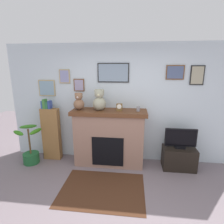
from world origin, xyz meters
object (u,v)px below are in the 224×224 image
(candle_jar, at_px, (138,109))
(potted_plant, at_px, (30,151))
(mantel_clock, at_px, (119,107))
(tv_stand, at_px, (179,158))
(teddy_bear_cream, at_px, (79,102))
(fireplace, at_px, (109,137))
(teddy_bear_tan, at_px, (99,101))
(bookshelf, at_px, (51,132))
(television, at_px, (181,139))

(candle_jar, bearing_deg, potted_plant, -175.16)
(potted_plant, height_order, candle_jar, candle_jar)
(mantel_clock, bearing_deg, potted_plant, -174.25)
(tv_stand, height_order, teddy_bear_cream, teddy_bear_cream)
(fireplace, height_order, candle_jar, candle_jar)
(teddy_bear_tan, bearing_deg, bookshelf, 176.35)
(bookshelf, xyz_separation_m, candle_jar, (1.96, -0.07, 0.63))
(bookshelf, height_order, television, bookshelf)
(television, bearing_deg, tv_stand, 90.00)
(bookshelf, xyz_separation_m, mantel_clock, (1.57, -0.07, 0.65))
(teddy_bear_cream, bearing_deg, fireplace, 1.62)
(candle_jar, bearing_deg, fireplace, 178.32)
(tv_stand, height_order, television, television)
(fireplace, distance_m, teddy_bear_cream, 1.00)
(fireplace, height_order, teddy_bear_tan, teddy_bear_tan)
(potted_plant, relative_size, tv_stand, 1.28)
(mantel_clock, bearing_deg, television, -1.21)
(potted_plant, bearing_deg, candle_jar, 4.84)
(teddy_bear_cream, bearing_deg, bookshelf, 174.11)
(bookshelf, bearing_deg, candle_jar, -2.13)
(potted_plant, bearing_deg, television, 3.01)
(potted_plant, distance_m, tv_stand, 3.24)
(bookshelf, height_order, teddy_bear_tan, teddy_bear_tan)
(television, bearing_deg, mantel_clock, 178.79)
(mantel_clock, bearing_deg, bookshelf, 177.28)
(mantel_clock, bearing_deg, teddy_bear_tan, 179.86)
(bookshelf, bearing_deg, potted_plant, -145.01)
(bookshelf, xyz_separation_m, potted_plant, (-0.39, -0.27, -0.36))
(tv_stand, height_order, teddy_bear_tan, teddy_bear_tan)
(tv_stand, relative_size, television, 1.04)
(teddy_bear_cream, height_order, teddy_bear_tan, teddy_bear_tan)
(tv_stand, height_order, candle_jar, candle_jar)
(mantel_clock, height_order, teddy_bear_cream, teddy_bear_cream)
(potted_plant, bearing_deg, bookshelf, 34.99)
(bookshelf, distance_m, television, 2.85)
(candle_jar, relative_size, teddy_bear_cream, 0.28)
(fireplace, relative_size, potted_plant, 1.85)
(fireplace, bearing_deg, mantel_clock, -5.08)
(television, height_order, mantel_clock, mantel_clock)
(tv_stand, distance_m, teddy_bear_tan, 2.07)
(tv_stand, distance_m, teddy_bear_cream, 2.42)
(fireplace, xyz_separation_m, television, (1.49, -0.05, 0.05))
(bookshelf, bearing_deg, mantel_clock, -2.72)
(television, xyz_separation_m, mantel_clock, (-1.27, 0.03, 0.63))
(fireplace, bearing_deg, bookshelf, 177.66)
(potted_plant, height_order, tv_stand, potted_plant)
(bookshelf, relative_size, television, 2.22)
(television, bearing_deg, fireplace, 178.22)
(television, distance_m, candle_jar, 1.07)
(bookshelf, relative_size, tv_stand, 2.13)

